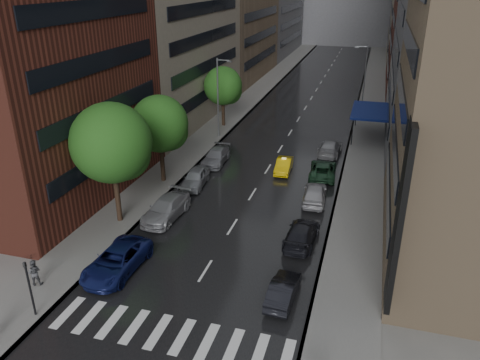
# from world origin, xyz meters

# --- Properties ---
(ground) EXTENTS (220.00, 220.00, 0.00)m
(ground) POSITION_xyz_m (0.00, 0.00, 0.00)
(ground) COLOR gray
(ground) RESTS_ON ground
(road) EXTENTS (14.00, 140.00, 0.01)m
(road) POSITION_xyz_m (0.00, 50.00, 0.01)
(road) COLOR black
(road) RESTS_ON ground
(sidewalk_left) EXTENTS (4.00, 140.00, 0.15)m
(sidewalk_left) POSITION_xyz_m (-9.00, 50.00, 0.07)
(sidewalk_left) COLOR gray
(sidewalk_left) RESTS_ON ground
(sidewalk_right) EXTENTS (4.00, 140.00, 0.15)m
(sidewalk_right) POSITION_xyz_m (9.00, 50.00, 0.07)
(sidewalk_right) COLOR gray
(sidewalk_right) RESTS_ON ground
(crosswalk) EXTENTS (13.15, 2.80, 0.01)m
(crosswalk) POSITION_xyz_m (0.20, -2.00, 0.01)
(crosswalk) COLOR silver
(crosswalk) RESTS_ON ground
(tree_near) EXTENTS (5.90, 5.90, 9.40)m
(tree_near) POSITION_xyz_m (-8.60, 8.38, 6.44)
(tree_near) COLOR #382619
(tree_near) RESTS_ON ground
(tree_mid) EXTENTS (5.08, 5.08, 8.09)m
(tree_mid) POSITION_xyz_m (-8.60, 16.36, 5.53)
(tree_mid) COLOR #382619
(tree_mid) RESTS_ON ground
(tree_far) EXTENTS (4.69, 4.69, 7.48)m
(tree_far) POSITION_xyz_m (-8.60, 34.29, 5.11)
(tree_far) COLOR #382619
(tree_far) RESTS_ON ground
(taxi) EXTENTS (1.57, 4.04, 1.31)m
(taxi) POSITION_xyz_m (1.62, 21.74, 0.66)
(taxi) COLOR #DFB40B
(taxi) RESTS_ON ground
(parked_cars_left) EXTENTS (2.79, 25.09, 1.60)m
(parked_cars_left) POSITION_xyz_m (-5.40, 11.10, 0.78)
(parked_cars_left) COLOR #10174B
(parked_cars_left) RESTS_ON ground
(parked_cars_right) EXTENTS (2.71, 29.98, 1.60)m
(parked_cars_right) POSITION_xyz_m (5.40, 17.34, 0.74)
(parked_cars_right) COLOR black
(parked_cars_right) RESTS_ON ground
(ped_black_umbrella) EXTENTS (1.02, 0.98, 2.09)m
(ped_black_umbrella) POSITION_xyz_m (-9.41, -0.39, 1.38)
(ped_black_umbrella) COLOR #4A4B4F
(ped_black_umbrella) RESTS_ON sidewalk_left
(traffic_light) EXTENTS (0.18, 0.15, 3.45)m
(traffic_light) POSITION_xyz_m (-7.60, -2.78, 2.23)
(traffic_light) COLOR black
(traffic_light) RESTS_ON sidewalk_left
(street_lamp_left) EXTENTS (1.74, 0.22, 9.00)m
(street_lamp_left) POSITION_xyz_m (-7.72, 30.00, 4.89)
(street_lamp_left) COLOR gray
(street_lamp_left) RESTS_ON sidewalk_left
(street_lamp_right) EXTENTS (1.74, 0.22, 9.00)m
(street_lamp_right) POSITION_xyz_m (7.72, 45.00, 4.89)
(street_lamp_right) COLOR gray
(street_lamp_right) RESTS_ON sidewalk_right
(awning) EXTENTS (4.00, 8.00, 3.12)m
(awning) POSITION_xyz_m (8.98, 35.00, 3.13)
(awning) COLOR navy
(awning) RESTS_ON sidewalk_right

